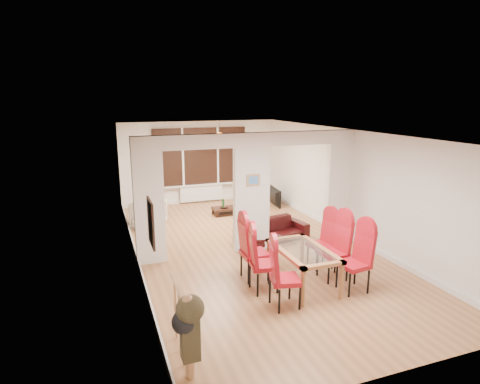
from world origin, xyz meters
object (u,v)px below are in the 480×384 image
dining_chair_ra (354,260)px  armchair (148,214)px  dining_chair_lb (264,260)px  dining_chair_lc (255,249)px  person (152,199)px  dining_chair_rb (333,249)px  sofa (272,230)px  bottle (223,203)px  coffee_table (228,211)px  bowl (224,207)px  dining_chair_rc (321,241)px  dining_table (302,267)px  television (272,197)px  dining_chair_la (285,275)px

dining_chair_ra → armchair: bearing=112.0°
dining_chair_lb → dining_chair_lc: bearing=97.5°
dining_chair_lc → person: size_ratio=0.73×
dining_chair_rb → armchair: (-2.83, 4.33, -0.24)m
sofa → bottle: 2.51m
coffee_table → bottle: (-0.15, 0.03, 0.24)m
dining_chair_lb → armchair: bearing=119.1°
dining_chair_lb → bowl: 4.71m
bottle → bowl: size_ratio=1.21×
dining_chair_lc → dining_chair_rb: 1.45m
bottle → dining_chair_rc: bearing=-80.4°
coffee_table → dining_chair_lb: bearing=-100.9°
bottle → bowl: bearing=-91.2°
dining_chair_rb → dining_table: bearing=-179.8°
sofa → bowl: size_ratio=8.02×
dining_chair_rc → dining_chair_lc: bearing=173.9°
dining_chair_rb → bottle: size_ratio=4.40×
dining_chair_ra → dining_chair_rc: (-0.00, 1.09, -0.04)m
person → dining_chair_ra: bearing=19.8°
armchair → bottle: armchair is taller
armchair → television: size_ratio=0.80×
dining_chair_la → dining_chair_rc: bearing=54.7°
sofa → bowl: (-0.43, 2.39, -0.02)m
dining_chair_lc → dining_chair_ra: bearing=-36.1°
dining_chair_ra → sofa: 2.82m
armchair → person: bearing=-32.1°
coffee_table → dining_chair_rc: bearing=-82.3°
coffee_table → television: bearing=17.1°
bottle → bowl: (-0.00, -0.08, -0.11)m
dining_chair_la → dining_chair_rc: size_ratio=1.02×
television → bowl: (-1.77, -0.55, -0.04)m
dining_chair_lc → bottle: (0.73, 4.22, -0.24)m
armchair → dining_chair_rb: bearing=-25.0°
dining_chair_ra → dining_chair_rc: dining_chair_ra is taller
dining_chair_lc → person: person is taller
dining_chair_ra → dining_chair_rc: 1.09m
dining_chair_lb → dining_chair_rb: dining_chair_rb is taller
dining_chair_rc → person: (-2.79, 3.58, 0.26)m
dining_table → dining_chair_la: 0.88m
dining_chair_lc → bowl: size_ratio=5.31×
dining_chair_lb → sofa: size_ratio=0.64×
armchair → television: bearing=44.0°
sofa → person: size_ratio=1.10×
sofa → bowl: bearing=88.9°
dining_chair_lb → sofa: bearing=73.1°
dining_chair_rc → armchair: dining_chair_rc is taller
sofa → dining_chair_la: bearing=-121.8°
dining_chair_lc → dining_chair_rb: bearing=-20.0°
dining_chair_lb → dining_chair_ra: size_ratio=0.97×
dining_chair_rb → sofa: (-0.22, 2.24, -0.33)m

